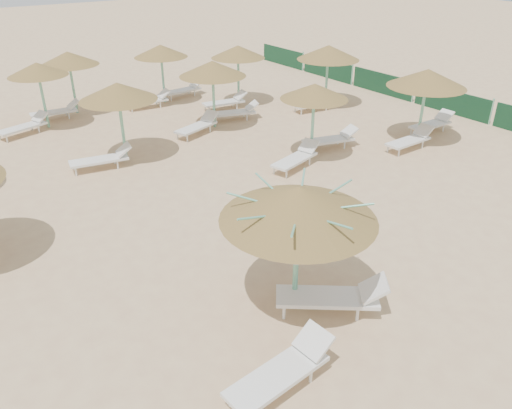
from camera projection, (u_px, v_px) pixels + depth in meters
ground at (292, 298)px, 10.75m from camera, size 120.00×120.00×0.00m
main_palapa at (299, 204)px, 9.47m from camera, size 3.08×3.08×2.76m
lounger_main_a at (283, 370)px, 8.48m from camera, size 2.13×0.80×0.76m
lounger_main_b at (334, 296)px, 10.21m from camera, size 2.18×1.90×0.81m
palapa_field at (169, 80)px, 18.33m from camera, size 20.01×13.84×2.72m
windbreak_fence at (383, 84)px, 24.87m from camera, size 0.08×19.84×1.10m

